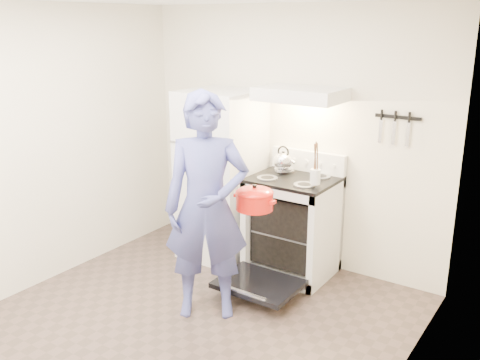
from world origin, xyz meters
name	(u,v)px	position (x,y,z in m)	size (l,w,h in m)	color
floor	(173,335)	(0.00, 0.00, 0.00)	(3.60, 3.60, 0.00)	#4B3B33
back_wall	(290,137)	(0.00, 1.80, 1.25)	(3.20, 0.02, 2.50)	beige
refrigerator	(221,175)	(-0.58, 1.45, 0.85)	(0.70, 0.70, 1.70)	silver
stove_body	(292,227)	(0.23, 1.48, 0.46)	(0.76, 0.65, 0.92)	silver
cooktop	(294,179)	(0.23, 1.48, 0.94)	(0.76, 0.65, 0.03)	black
backsplash	(308,161)	(0.23, 1.76, 1.05)	(0.76, 0.07, 0.20)	silver
oven_door	(259,284)	(0.23, 0.88, 0.12)	(0.70, 0.54, 0.04)	black
oven_rack	(292,229)	(0.23, 1.48, 0.44)	(0.60, 0.52, 0.01)	slate
range_hood	(300,94)	(0.23, 1.55, 1.71)	(0.76, 0.50, 0.12)	silver
knife_strip	(398,117)	(1.05, 1.79, 1.55)	(0.40, 0.02, 0.03)	black
pizza_stone	(300,227)	(0.28, 1.55, 0.45)	(0.32, 0.32, 0.02)	#84684A
tea_kettle	(283,160)	(0.07, 1.54, 1.08)	(0.22, 0.18, 0.27)	silver
utensil_jar	(315,177)	(0.52, 1.32, 1.05)	(0.09, 0.09, 0.13)	silver
person	(207,207)	(0.01, 0.44, 0.92)	(0.67, 0.44, 1.85)	navy
dutch_oven	(254,201)	(0.28, 0.72, 0.95)	(0.37, 0.30, 0.24)	red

